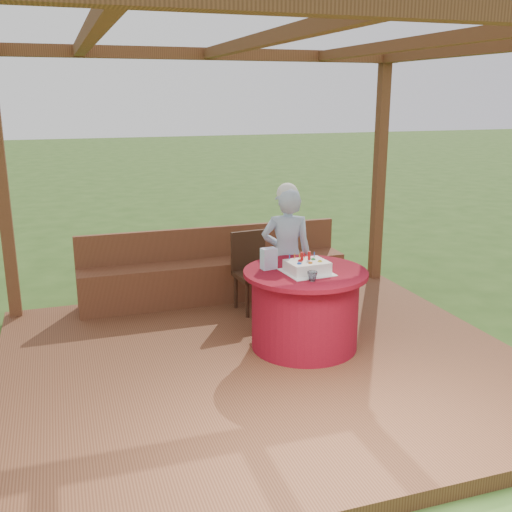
{
  "coord_description": "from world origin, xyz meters",
  "views": [
    {
      "loc": [
        -1.61,
        -4.56,
        2.38
      ],
      "look_at": [
        0.0,
        0.25,
        1.0
      ],
      "focal_mm": 42.0,
      "sensor_mm": 36.0,
      "label": 1
    }
  ],
  "objects_px": {
    "elderly_woman": "(287,254)",
    "drinking_glass": "(312,276)",
    "bench": "(215,276)",
    "birthday_cake": "(307,267)",
    "gift_bag": "(269,259)",
    "chair": "(252,268)",
    "table": "(305,308)"
  },
  "relations": [
    {
      "from": "table",
      "to": "chair",
      "type": "height_order",
      "value": "chair"
    },
    {
      "from": "chair",
      "to": "birthday_cake",
      "type": "relative_size",
      "value": 1.96
    },
    {
      "from": "gift_bag",
      "to": "chair",
      "type": "bearing_deg",
      "value": 72.62
    },
    {
      "from": "chair",
      "to": "birthday_cake",
      "type": "distance_m",
      "value": 1.23
    },
    {
      "from": "table",
      "to": "gift_bag",
      "type": "distance_m",
      "value": 0.56
    },
    {
      "from": "bench",
      "to": "birthday_cake",
      "type": "relative_size",
      "value": 6.98
    },
    {
      "from": "gift_bag",
      "to": "drinking_glass",
      "type": "distance_m",
      "value": 0.51
    },
    {
      "from": "bench",
      "to": "chair",
      "type": "height_order",
      "value": "chair"
    },
    {
      "from": "chair",
      "to": "gift_bag",
      "type": "xyz_separation_m",
      "value": [
        -0.15,
        -0.96,
        0.37
      ]
    },
    {
      "from": "bench",
      "to": "birthday_cake",
      "type": "bearing_deg",
      "value": -75.21
    },
    {
      "from": "chair",
      "to": "birthday_cake",
      "type": "bearing_deg",
      "value": -83.82
    },
    {
      "from": "table",
      "to": "drinking_glass",
      "type": "relative_size",
      "value": 12.62
    },
    {
      "from": "chair",
      "to": "elderly_woman",
      "type": "relative_size",
      "value": 0.59
    },
    {
      "from": "chair",
      "to": "birthday_cake",
      "type": "height_order",
      "value": "birthday_cake"
    },
    {
      "from": "elderly_woman",
      "to": "gift_bag",
      "type": "xyz_separation_m",
      "value": [
        -0.36,
        -0.49,
        0.11
      ]
    },
    {
      "from": "elderly_woman",
      "to": "gift_bag",
      "type": "bearing_deg",
      "value": -126.59
    },
    {
      "from": "table",
      "to": "chair",
      "type": "distance_m",
      "value": 1.13
    },
    {
      "from": "birthday_cake",
      "to": "chair",
      "type": "bearing_deg",
      "value": 96.18
    },
    {
      "from": "drinking_glass",
      "to": "chair",
      "type": "bearing_deg",
      "value": 92.94
    },
    {
      "from": "bench",
      "to": "gift_bag",
      "type": "xyz_separation_m",
      "value": [
        0.14,
        -1.4,
        0.56
      ]
    },
    {
      "from": "table",
      "to": "bench",
      "type": "bearing_deg",
      "value": 105.74
    },
    {
      "from": "table",
      "to": "drinking_glass",
      "type": "xyz_separation_m",
      "value": [
        -0.07,
        -0.3,
        0.4
      ]
    },
    {
      "from": "chair",
      "to": "drinking_glass",
      "type": "height_order",
      "value": "chair"
    },
    {
      "from": "bench",
      "to": "chair",
      "type": "xyz_separation_m",
      "value": [
        0.3,
        -0.44,
        0.19
      ]
    },
    {
      "from": "elderly_woman",
      "to": "chair",
      "type": "bearing_deg",
      "value": 114.26
    },
    {
      "from": "table",
      "to": "gift_bag",
      "type": "xyz_separation_m",
      "value": [
        -0.29,
        0.16,
        0.45
      ]
    },
    {
      "from": "elderly_woman",
      "to": "drinking_glass",
      "type": "bearing_deg",
      "value": -98.26
    },
    {
      "from": "table",
      "to": "drinking_glass",
      "type": "height_order",
      "value": "drinking_glass"
    },
    {
      "from": "birthday_cake",
      "to": "table",
      "type": "bearing_deg",
      "value": 78.88
    },
    {
      "from": "elderly_woman",
      "to": "drinking_glass",
      "type": "distance_m",
      "value": 0.96
    },
    {
      "from": "chair",
      "to": "gift_bag",
      "type": "relative_size",
      "value": 4.36
    },
    {
      "from": "bench",
      "to": "table",
      "type": "bearing_deg",
      "value": -74.26
    }
  ]
}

